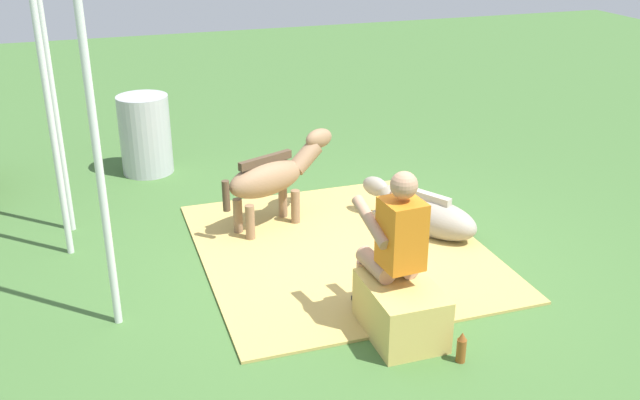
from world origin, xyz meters
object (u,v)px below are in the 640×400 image
(hay_bale, at_px, (401,310))
(soda_bottle, at_px, (461,348))
(tent_pole_left, at_px, (99,171))
(tent_pole_mid, at_px, (51,122))
(person_seated, at_px, (394,242))
(water_barrel, at_px, (145,135))
(pony_standing, at_px, (273,176))
(tent_pole_right, at_px, (55,106))
(pony_lying, at_px, (427,215))

(hay_bale, xyz_separation_m, soda_bottle, (-0.46, -0.27, -0.09))
(tent_pole_left, height_order, tent_pole_mid, same)
(hay_bale, xyz_separation_m, person_seated, (0.16, 0.01, 0.50))
(hay_bale, height_order, water_barrel, water_barrel)
(soda_bottle, relative_size, water_barrel, 0.26)
(hay_bale, xyz_separation_m, pony_standing, (2.15, 0.40, 0.33))
(pony_standing, xyz_separation_m, soda_bottle, (-2.61, -0.67, -0.42))
(hay_bale, height_order, tent_pole_right, tent_pole_right)
(person_seated, height_order, tent_pole_mid, tent_pole_mid)
(pony_standing, height_order, tent_pole_right, tent_pole_right)
(soda_bottle, bearing_deg, tent_pole_right, 39.15)
(hay_bale, height_order, pony_standing, pony_standing)
(hay_bale, bearing_deg, water_barrel, 19.11)
(person_seated, distance_m, soda_bottle, 0.90)
(pony_standing, xyz_separation_m, pony_lying, (-0.61, -1.38, -0.35))
(person_seated, bearing_deg, hay_bale, -177.00)
(person_seated, relative_size, pony_lying, 1.01)
(pony_lying, height_order, tent_pole_mid, tent_pole_mid)
(pony_lying, xyz_separation_m, tent_pole_mid, (0.67, 3.33, 1.07))
(hay_bale, relative_size, water_barrel, 0.77)
(hay_bale, xyz_separation_m, tent_pole_left, (0.85, 2.01, 1.05))
(pony_lying, relative_size, tent_pole_mid, 0.51)
(tent_pole_left, bearing_deg, hay_bale, -112.89)
(water_barrel, distance_m, tent_pole_right, 1.84)
(pony_standing, distance_m, water_barrel, 2.22)
(water_barrel, xyz_separation_m, tent_pole_mid, (-1.91, 0.92, 0.80))
(hay_bale, distance_m, tent_pole_right, 3.73)
(hay_bale, bearing_deg, pony_standing, 10.52)
(pony_lying, distance_m, tent_pole_right, 3.67)
(person_seated, height_order, soda_bottle, person_seated)
(pony_standing, height_order, soda_bottle, pony_standing)
(water_barrel, xyz_separation_m, tent_pole_right, (-1.39, 0.90, 0.80))
(person_seated, xyz_separation_m, water_barrel, (3.96, 1.42, -0.24))
(tent_pole_mid, bearing_deg, hay_bale, -133.20)
(pony_standing, height_order, tent_pole_left, tent_pole_left)
(tent_pole_left, bearing_deg, water_barrel, -10.18)
(soda_bottle, height_order, tent_pole_left, tent_pole_left)
(hay_bale, height_order, pony_lying, same)
(person_seated, relative_size, water_barrel, 1.39)
(pony_standing, relative_size, tent_pole_mid, 0.50)
(person_seated, bearing_deg, pony_standing, 11.12)
(water_barrel, bearing_deg, pony_lying, -136.98)
(pony_lying, bearing_deg, pony_standing, 66.09)
(person_seated, bearing_deg, tent_pole_right, 42.07)
(person_seated, height_order, pony_lying, person_seated)
(person_seated, relative_size, tent_pole_mid, 0.52)
(person_seated, distance_m, tent_pole_left, 2.19)
(water_barrel, relative_size, tent_pole_left, 0.37)
(hay_bale, bearing_deg, tent_pole_left, 67.11)
(pony_standing, height_order, pony_lying, pony_standing)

